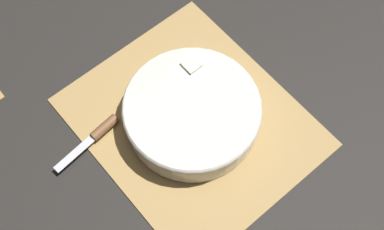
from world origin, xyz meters
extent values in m
plane|color=black|center=(0.00, 0.00, 0.00)|extent=(6.00, 6.00, 0.00)
cube|color=#A8844C|center=(0.00, 0.00, 0.00)|extent=(0.42, 0.35, 0.01)
cube|color=#4C381E|center=(-0.16, 0.00, 0.00)|extent=(0.01, 0.34, 0.00)
cube|color=#4C381E|center=(-0.10, 0.00, 0.00)|extent=(0.01, 0.34, 0.00)
cube|color=#4C381E|center=(-0.05, 0.00, 0.00)|extent=(0.01, 0.34, 0.00)
cube|color=#4C381E|center=(0.00, 0.00, 0.00)|extent=(0.01, 0.34, 0.00)
cube|color=#4C381E|center=(0.05, 0.00, 0.00)|extent=(0.01, 0.34, 0.00)
cube|color=#4C381E|center=(0.10, 0.00, 0.00)|extent=(0.01, 0.34, 0.00)
cube|color=#4C381E|center=(0.16, 0.00, 0.00)|extent=(0.01, 0.34, 0.00)
cylinder|color=silver|center=(0.00, 0.00, 0.04)|extent=(0.24, 0.24, 0.06)
torus|color=silver|center=(0.00, 0.00, 0.06)|extent=(0.24, 0.24, 0.01)
cylinder|color=#F4EABC|center=(-0.03, 0.07, 0.05)|extent=(0.02, 0.02, 0.01)
cylinder|color=#F4EABC|center=(-0.07, -0.01, 0.04)|extent=(0.02, 0.02, 0.01)
cylinder|color=#F4EABC|center=(-0.09, -0.04, 0.05)|extent=(0.03, 0.03, 0.01)
cylinder|color=#F4EABC|center=(0.01, -0.01, 0.05)|extent=(0.03, 0.03, 0.01)
cylinder|color=#F4EABC|center=(-0.01, -0.07, 0.06)|extent=(0.03, 0.03, 0.01)
cylinder|color=#F4EABC|center=(0.03, 0.08, 0.02)|extent=(0.03, 0.03, 0.01)
cylinder|color=#F4EABC|center=(0.02, -0.05, 0.02)|extent=(0.03, 0.03, 0.01)
cylinder|color=#F4EABC|center=(-0.05, -0.03, 0.05)|extent=(0.03, 0.03, 0.01)
cylinder|color=#F4EABC|center=(0.01, 0.06, 0.06)|extent=(0.02, 0.02, 0.01)
cylinder|color=#F4EABC|center=(-0.04, 0.03, 0.02)|extent=(0.02, 0.02, 0.01)
cylinder|color=#F4EABC|center=(0.09, 0.02, 0.06)|extent=(0.02, 0.02, 0.01)
cube|color=beige|center=(0.06, -0.05, 0.06)|extent=(0.03, 0.03, 0.03)
cube|color=beige|center=(0.09, 0.00, 0.02)|extent=(0.03, 0.03, 0.03)
cube|color=beige|center=(-0.09, 0.02, 0.04)|extent=(0.03, 0.03, 0.03)
cube|color=beige|center=(0.00, 0.01, 0.02)|extent=(0.03, 0.03, 0.03)
cube|color=beige|center=(0.05, 0.04, 0.02)|extent=(0.03, 0.03, 0.03)
cube|color=beige|center=(-0.03, 0.01, 0.04)|extent=(0.02, 0.02, 0.02)
ellipsoid|color=orange|center=(-0.03, 0.06, 0.03)|extent=(0.03, 0.01, 0.01)
ellipsoid|color=orange|center=(-0.06, -0.08, 0.03)|extent=(0.04, 0.02, 0.02)
ellipsoid|color=orange|center=(0.03, 0.04, 0.06)|extent=(0.03, 0.02, 0.01)
ellipsoid|color=orange|center=(0.02, 0.08, 0.05)|extent=(0.03, 0.02, 0.01)
ellipsoid|color=orange|center=(0.01, -0.09, 0.02)|extent=(0.03, 0.02, 0.02)
ellipsoid|color=orange|center=(0.00, 0.08, 0.02)|extent=(0.03, 0.02, 0.01)
ellipsoid|color=red|center=(-0.01, 0.04, 0.03)|extent=(0.03, 0.02, 0.01)
ellipsoid|color=orange|center=(-0.08, -0.06, 0.03)|extent=(0.03, 0.01, 0.01)
ellipsoid|color=orange|center=(0.06, -0.01, 0.03)|extent=(0.03, 0.02, 0.01)
cube|color=silver|center=(0.08, 0.20, 0.01)|extent=(0.02, 0.09, 0.00)
cylinder|color=brown|center=(0.09, 0.13, 0.01)|extent=(0.02, 0.06, 0.02)
camera|label=1|loc=(-0.32, 0.27, 0.88)|focal=50.00mm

